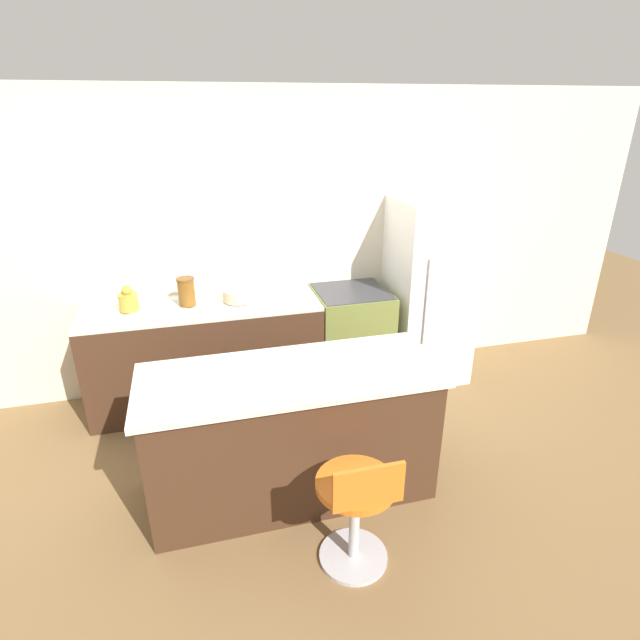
% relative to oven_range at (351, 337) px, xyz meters
% --- Properties ---
extents(ground_plane, '(14.00, 14.00, 0.00)m').
position_rel_oven_range_xyz_m(ground_plane, '(-1.02, -0.33, -0.46)').
color(ground_plane, brown).
extents(wall_back, '(8.00, 0.06, 2.60)m').
position_rel_oven_range_xyz_m(wall_back, '(-1.02, 0.34, 0.84)').
color(wall_back, beige).
rests_on(wall_back, ground_plane).
extents(back_counter, '(1.94, 0.63, 0.92)m').
position_rel_oven_range_xyz_m(back_counter, '(-1.31, 0.00, -0.00)').
color(back_counter, '#422819').
rests_on(back_counter, ground_plane).
extents(kitchen_island, '(1.89, 0.74, 0.91)m').
position_rel_oven_range_xyz_m(kitchen_island, '(-0.83, -1.29, -0.00)').
color(kitchen_island, '#422819').
rests_on(kitchen_island, ground_plane).
extents(oven_range, '(0.66, 0.64, 0.92)m').
position_rel_oven_range_xyz_m(oven_range, '(0.00, 0.00, 0.00)').
color(oven_range, olive).
rests_on(oven_range, ground_plane).
extents(refrigerator, '(0.69, 0.69, 1.70)m').
position_rel_oven_range_xyz_m(refrigerator, '(0.74, -0.02, 0.39)').
color(refrigerator, silver).
rests_on(refrigerator, ground_plane).
extents(stool_chair, '(0.44, 0.44, 0.81)m').
position_rel_oven_range_xyz_m(stool_chair, '(-0.61, -1.98, -0.05)').
color(stool_chair, '#B7B7BC').
rests_on(stool_chair, ground_plane).
extents(kettle, '(0.15, 0.15, 0.21)m').
position_rel_oven_range_xyz_m(kettle, '(-1.88, 0.03, 0.55)').
color(kettle, '#B29333').
rests_on(kettle, back_counter).
extents(mixing_bowl, '(0.27, 0.27, 0.10)m').
position_rel_oven_range_xyz_m(mixing_bowl, '(-1.00, 0.03, 0.51)').
color(mixing_bowl, '#C1B28E').
rests_on(mixing_bowl, back_counter).
extents(canister_jar, '(0.15, 0.15, 0.23)m').
position_rel_oven_range_xyz_m(canister_jar, '(-1.42, 0.03, 0.58)').
color(canister_jar, brown).
rests_on(canister_jar, back_counter).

